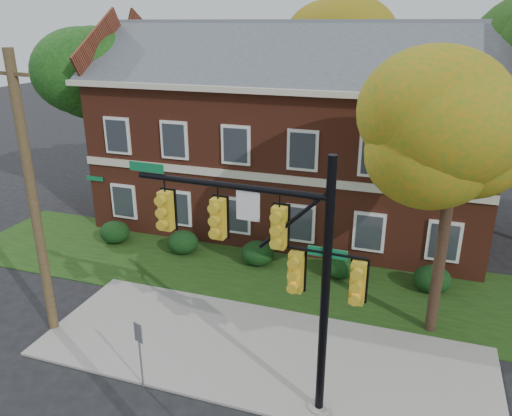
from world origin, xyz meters
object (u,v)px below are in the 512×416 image
(tree_far_rear, at_px, (350,37))
(traffic_signal, at_px, (276,256))
(tree_near_right, at_px, (467,135))
(utility_pole, at_px, (33,200))
(hedge_far_left, at_px, (115,232))
(hedge_left, at_px, (183,242))
(tree_left_rear, at_px, (103,84))
(hedge_center, at_px, (258,253))
(sign_post, at_px, (139,344))
(hedge_far_right, at_px, (432,279))
(apartment_building, at_px, (292,125))
(hedge_right, at_px, (340,265))

(tree_far_rear, height_order, traffic_signal, tree_far_rear)
(tree_near_right, height_order, utility_pole, utility_pole)
(hedge_far_left, height_order, hedge_left, same)
(tree_far_rear, bearing_deg, hedge_left, -110.29)
(hedge_far_left, distance_m, tree_left_rear, 7.90)
(tree_left_rear, relative_size, tree_far_rear, 0.77)
(hedge_center, height_order, traffic_signal, traffic_signal)
(hedge_far_left, relative_size, traffic_signal, 0.20)
(sign_post, bearing_deg, tree_left_rear, 146.06)
(hedge_left, relative_size, hedge_far_right, 1.00)
(hedge_center, height_order, tree_near_right, tree_near_right)
(tree_far_rear, height_order, utility_pole, tree_far_rear)
(hedge_far_left, bearing_deg, utility_pole, -73.31)
(tree_left_rear, height_order, sign_post, tree_left_rear)
(tree_far_rear, bearing_deg, traffic_signal, -85.43)
(tree_left_rear, bearing_deg, hedge_center, -23.04)
(tree_near_right, relative_size, sign_post, 4.10)
(hedge_left, distance_m, tree_left_rear, 9.69)
(tree_far_rear, height_order, sign_post, tree_far_rear)
(traffic_signal, relative_size, utility_pole, 0.77)
(tree_far_rear, bearing_deg, tree_left_rear, -141.03)
(tree_near_right, bearing_deg, hedge_left, 165.19)
(apartment_building, height_order, hedge_right, apartment_building)
(tree_near_right, bearing_deg, hedge_far_left, 168.73)
(traffic_signal, bearing_deg, hedge_left, 133.61)
(apartment_building, distance_m, tree_near_right, 10.97)
(tree_far_rear, xyz_separation_m, traffic_signal, (1.65, -20.59, -4.50))
(apartment_building, relative_size, utility_pole, 2.08)
(apartment_building, height_order, tree_near_right, apartment_building)
(tree_far_rear, bearing_deg, hedge_far_right, -66.63)
(hedge_right, bearing_deg, sign_post, -116.89)
(hedge_right, bearing_deg, hedge_left, 180.00)
(hedge_left, distance_m, hedge_right, 7.00)
(hedge_center, xyz_separation_m, traffic_signal, (2.99, -7.50, 3.82))
(hedge_left, height_order, tree_near_right, tree_near_right)
(hedge_far_right, xyz_separation_m, traffic_signal, (-4.01, -7.50, 3.82))
(hedge_far_right, bearing_deg, hedge_far_left, 180.00)
(hedge_far_right, bearing_deg, hedge_center, 180.00)
(tree_near_right, relative_size, traffic_signal, 1.23)
(apartment_building, bearing_deg, hedge_center, -90.00)
(hedge_center, relative_size, traffic_signal, 0.20)
(hedge_center, xyz_separation_m, hedge_right, (3.50, 0.00, 0.00))
(tree_near_right, bearing_deg, tree_left_rear, 157.64)
(utility_pole, bearing_deg, sign_post, -8.30)
(hedge_far_right, relative_size, traffic_signal, 0.20)
(tree_near_right, bearing_deg, tree_far_rear, 110.27)
(tree_left_rear, bearing_deg, hedge_right, -17.37)
(traffic_signal, bearing_deg, hedge_far_right, 64.58)
(hedge_far_right, distance_m, sign_post, 11.27)
(traffic_signal, height_order, utility_pole, utility_pole)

